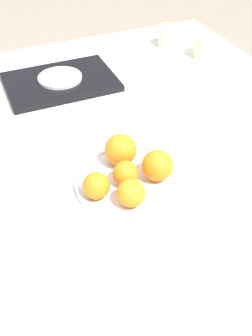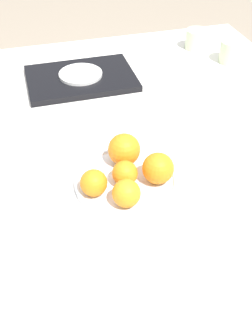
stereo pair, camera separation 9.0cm
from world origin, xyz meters
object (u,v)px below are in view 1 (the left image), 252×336
object	(u,v)px
orange_0	(125,173)
orange_1	(121,150)
fruit_platter	(126,181)
orange_2	(96,186)
serving_tray	(61,82)
cup_2	(169,36)
side_plate	(60,78)
orange_4	(158,166)
cup_3	(205,47)
orange_3	(131,193)

from	to	relation	value
orange_0	orange_1	xyz separation A→B (m)	(0.02, 0.07, 0.01)
fruit_platter	orange_2	distance (m)	0.09
serving_tray	cup_2	world-z (taller)	cup_2
fruit_platter	side_plate	xyz separation A→B (m)	(-0.01, 0.52, 0.02)
serving_tray	orange_4	bearing A→B (deg)	-81.46
orange_4	cup_2	distance (m)	0.78
orange_0	orange_4	xyz separation A→B (m)	(0.08, -0.01, 0.01)
fruit_platter	cup_3	xyz separation A→B (m)	(0.53, 0.51, 0.03)
serving_tray	cup_3	xyz separation A→B (m)	(0.54, -0.01, 0.03)
orange_0	cup_2	distance (m)	0.81
orange_0	orange_2	distance (m)	0.08
fruit_platter	orange_0	size ratio (longest dim) A/B	4.06
orange_3	orange_0	bearing A→B (deg)	77.17
orange_0	side_plate	size ratio (longest dim) A/B	0.42
fruit_platter	orange_3	bearing A→B (deg)	-105.07
orange_0	orange_3	size ratio (longest dim) A/B	0.95
serving_tray	orange_0	bearing A→B (deg)	-89.44
side_plate	cup_2	xyz separation A→B (m)	(0.47, 0.13, 0.01)
orange_1	orange_4	bearing A→B (deg)	-55.71
cup_2	orange_2	bearing A→B (deg)	-128.58
fruit_platter	cup_3	size ratio (longest dim) A/B	2.86
side_plate	cup_2	world-z (taller)	cup_2
fruit_platter	orange_1	world-z (taller)	orange_1
orange_4	cup_3	world-z (taller)	orange_4
orange_4	serving_tray	size ratio (longest dim) A/B	0.21
side_plate	fruit_platter	bearing A→B (deg)	-88.88
orange_3	orange_4	bearing A→B (deg)	30.53
side_plate	cup_2	size ratio (longest dim) A/B	1.74
side_plate	orange_3	bearing A→B (deg)	-90.93
orange_4	orange_1	bearing A→B (deg)	124.29
orange_2	side_plate	bearing A→B (deg)	82.58
orange_2	side_plate	distance (m)	0.55
orange_1	orange_3	distance (m)	0.14
side_plate	orange_2	bearing A→B (deg)	-97.42
fruit_platter	side_plate	size ratio (longest dim) A/B	1.71
orange_2	side_plate	xyz separation A→B (m)	(0.07, 0.54, -0.02)
orange_2	orange_1	bearing A→B (deg)	42.38
orange_3	orange_4	xyz separation A→B (m)	(0.09, 0.05, 0.01)
cup_3	orange_1	bearing A→B (deg)	-139.16
orange_2	cup_3	xyz separation A→B (m)	(0.61, 0.54, -0.00)
fruit_platter	cup_2	size ratio (longest dim) A/B	2.97
fruit_platter	orange_4	distance (m)	0.08
orange_3	side_plate	size ratio (longest dim) A/B	0.44
orange_1	cup_3	xyz separation A→B (m)	(0.52, 0.45, -0.01)
orange_1	serving_tray	size ratio (longest dim) A/B	0.23
orange_0	cup_3	size ratio (longest dim) A/B	0.70
serving_tray	cup_2	xyz separation A→B (m)	(0.47, 0.13, 0.03)
fruit_platter	orange_3	distance (m)	0.08
orange_0	orange_3	world-z (taller)	orange_3
orange_3	cup_2	xyz separation A→B (m)	(0.48, 0.73, -0.01)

